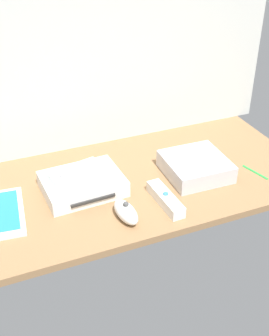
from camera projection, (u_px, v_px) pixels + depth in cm
name	position (u px, v px, depth cm)	size (l,w,h in cm)	color
ground_plane	(134.00, 183.00, 124.64)	(100.00, 48.00, 2.00)	#936D47
back_wall	(102.00, 43.00, 126.04)	(110.00, 1.20, 64.00)	silver
game_console	(83.00, 184.00, 118.56)	(21.73, 17.25, 4.40)	white
mini_computer	(196.00, 166.00, 125.31)	(17.40, 17.40, 5.30)	silver
remote_wand	(165.00, 199.00, 114.00)	(4.27, 14.95, 3.40)	white
remote_nunchuk	(126.00, 212.00, 108.64)	(5.33, 10.37, 5.10)	white
remote_classic_pad	(77.00, 174.00, 116.82)	(15.80, 10.94, 2.40)	white
stylus_pen	(255.00, 172.00, 127.13)	(0.70, 0.70, 9.00)	green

